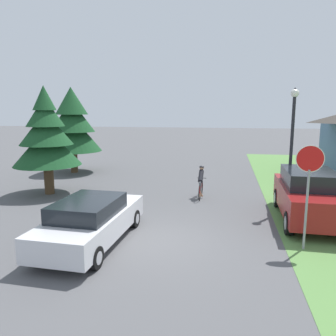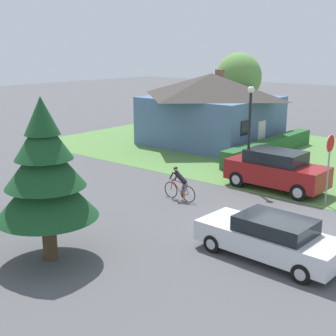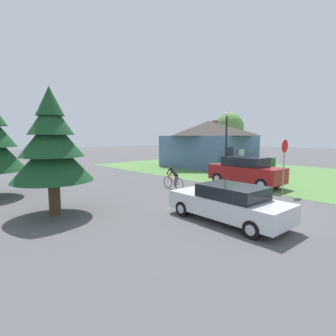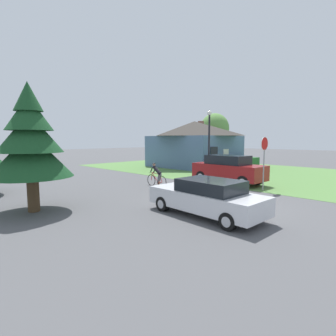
# 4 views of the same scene
# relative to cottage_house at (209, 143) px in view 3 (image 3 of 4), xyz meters

# --- Properties ---
(ground_plane) EXTENTS (140.00, 140.00, 0.00)m
(ground_plane) POSITION_rel_cottage_house_xyz_m (-12.33, -11.74, -2.54)
(ground_plane) COLOR #515154
(grass_verge_right) EXTENTS (16.00, 36.00, 0.01)m
(grass_verge_right) POSITION_rel_cottage_house_xyz_m (-0.39, -7.74, -2.53)
(grass_verge_right) COLOR #568442
(grass_verge_right) RESTS_ON ground
(cottage_house) EXTENTS (7.91, 8.66, 5.06)m
(cottage_house) POSITION_rel_cottage_house_xyz_m (0.00, 0.00, 0.00)
(cottage_house) COLOR slate
(cottage_house) RESTS_ON ground
(hedge_row) EXTENTS (9.96, 0.90, 1.05)m
(hedge_row) POSITION_rel_cottage_house_xyz_m (-0.83, -5.11, -2.01)
(hedge_row) COLOR #285B2D
(hedge_row) RESTS_ON ground
(sedan_left_lane) EXTENTS (2.04, 4.75, 1.43)m
(sedan_left_lane) POSITION_rel_cottage_house_xyz_m (-14.21, -12.21, -1.82)
(sedan_left_lane) COLOR silver
(sedan_left_lane) RESTS_ON ground
(cyclist) EXTENTS (0.44, 1.76, 1.50)m
(cyclist) POSITION_rel_cottage_house_xyz_m (-11.35, -6.26, -1.82)
(cyclist) COLOR black
(cyclist) RESTS_ON ground
(parked_suv_right) EXTENTS (2.11, 4.80, 1.90)m
(parked_suv_right) POSITION_rel_cottage_house_xyz_m (-7.18, -8.79, -1.57)
(parked_suv_right) COLOR maroon
(parked_suv_right) RESTS_ON ground
(stop_sign) EXTENTS (0.77, 0.07, 3.09)m
(stop_sign) POSITION_rel_cottage_house_xyz_m (-7.87, -11.53, -0.33)
(stop_sign) COLOR gray
(stop_sign) RESTS_ON ground
(street_lamp) EXTENTS (0.32, 0.32, 4.93)m
(street_lamp) POSITION_rel_cottage_house_xyz_m (-7.66, -7.52, 0.58)
(street_lamp) COLOR black
(street_lamp) RESTS_ON ground
(conifer_tall_near) EXTENTS (3.20, 3.20, 5.22)m
(conifer_tall_near) POSITION_rel_cottage_house_xyz_m (-18.74, -6.83, 0.34)
(conifer_tall_near) COLOR #4C3823
(conifer_tall_near) RESTS_ON ground
(deciduous_tree_right) EXTENTS (3.64, 3.64, 6.25)m
(deciduous_tree_right) POSITION_rel_cottage_house_xyz_m (5.79, 1.40, 1.78)
(deciduous_tree_right) COLOR #4C3823
(deciduous_tree_right) RESTS_ON ground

